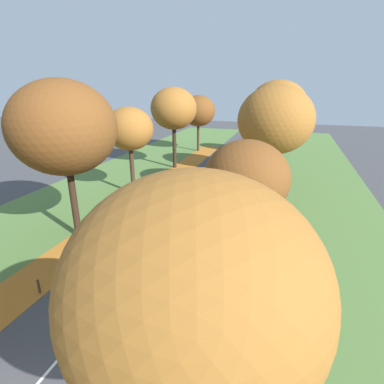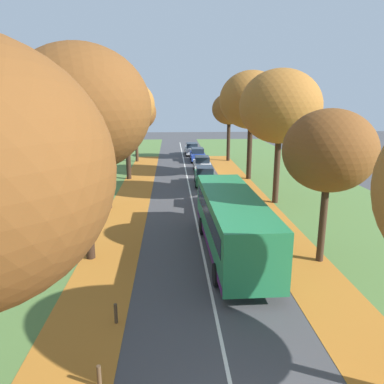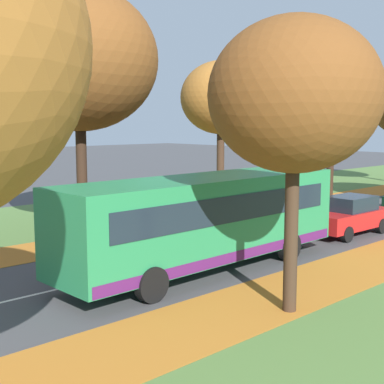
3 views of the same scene
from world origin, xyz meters
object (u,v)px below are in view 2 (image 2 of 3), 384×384
Objects in this scene: car_white_third_in_line at (202,164)px; car_silver_trailing at (192,149)px; tree_left_near at (80,109)px; car_blue_fourth_in_line at (198,155)px; bollard_third at (99,377)px; tree_left_mid at (105,124)px; tree_left_far at (126,105)px; bollard_fourth at (116,314)px; tree_right_near at (329,151)px; car_red_lead at (217,196)px; tree_right_distant at (229,109)px; tree_right_far at (251,100)px; car_green_following at (205,176)px; tree_left_distant at (135,112)px; tree_right_mid at (280,107)px; bus at (232,221)px.

car_silver_trailing is at bearing 92.10° from car_white_third_in_line.
tree_left_near is 2.37× the size of car_blue_fourth_in_line.
bollard_third is 30.59m from car_white_third_in_line.
car_silver_trailing is (7.24, 24.88, -5.09)m from tree_left_mid.
tree_left_far is at bearing -156.17° from car_white_third_in_line.
tree_right_near is at bearing 27.18° from bollard_fourth.
car_blue_fourth_in_line is (0.02, 19.90, 0.00)m from car_red_lead.
tree_right_distant is at bearing 60.07° from tree_left_mid.
tree_right_near is at bearing -67.44° from car_red_lead.
tree_left_near is at bearing 175.31° from tree_right_near.
bollard_fourth is at bearing -98.75° from car_blue_fourth_in_line.
car_red_lead is (-4.23, -9.44, -6.56)m from tree_right_far.
bollard_fourth is (2.10, -23.93, -6.57)m from tree_left_far.
car_white_third_in_line and car_blue_fourth_in_line have the same top height.
tree_left_far reaches higher than car_white_third_in_line.
tree_right_distant is at bearing 90.04° from tree_right_near.
bollard_third is 0.16× the size of car_green_following.
tree_right_distant is (11.48, 19.94, 0.34)m from tree_left_mid.
tree_left_near is 0.99× the size of tree_right_far.
car_silver_trailing is (6.99, 4.88, -5.09)m from tree_left_distant.
tree_left_distant is at bearing 137.22° from tree_right_far.
tree_right_far reaches higher than car_white_third_in_line.
bollard_fourth is at bearing -100.88° from car_white_third_in_line.
tree_right_far is at bearing -2.71° from tree_left_far.
tree_left_near reaches higher than tree_right_near.
tree_right_distant is at bearing -0.34° from tree_left_distant.
car_green_following is 1.01× the size of car_white_third_in_line.
tree_right_mid is at bearing -88.10° from tree_right_far.
tree_right_far reaches higher than bollard_fourth.
car_blue_fourth_in_line is at bearing 75.70° from tree_left_near.
car_silver_trailing is (-4.24, 4.94, -5.43)m from tree_right_distant.
car_white_third_in_line and car_silver_trailing have the same top height.
tree_left_near is 1.39× the size of tree_right_near.
tree_left_near reaches higher than bollard_fourth.
tree_right_mid is (11.90, -19.22, 1.08)m from tree_left_distant.
car_white_third_in_line is at bearing 137.97° from tree_right_far.
tree_left_far is at bearing 177.29° from tree_right_far.
tree_left_distant is at bearing 136.80° from car_white_third_in_line.
tree_left_near is 14.98m from tree_right_mid.
car_white_third_in_line is at bearing 87.54° from car_green_following.
car_green_following is (6.96, 15.53, -6.31)m from tree_left_near.
tree_right_distant is 1.94× the size of car_blue_fourth_in_line.
tree_right_distant reaches higher than car_white_third_in_line.
tree_right_far is 15.09× the size of bollard_third.
tree_right_distant is at bearing 79.19° from car_red_lead.
car_green_following is (-0.23, 7.14, 0.00)m from car_red_lead.
tree_right_near is 0.71× the size of tree_right_far.
tree_left_far reaches higher than tree_left_mid.
bus is at bearing -90.03° from car_green_following.
tree_left_near is at bearing -111.14° from tree_right_distant.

